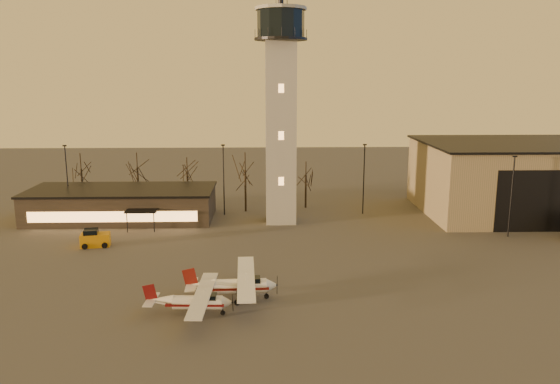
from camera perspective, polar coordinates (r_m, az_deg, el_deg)
name	(u,v)px	position (r m, az deg, el deg)	size (l,w,h in m)	color
ground	(291,315)	(46.58, 1.17, -12.72)	(220.00, 220.00, 0.00)	#3B3836
control_tower	(281,101)	(72.37, 0.08, 9.49)	(6.80, 6.80, 32.60)	#97948F
hangar	(529,178)	(86.43, 24.61, 1.35)	(30.60, 20.60, 10.30)	#8B765A
terminal	(122,204)	(78.80, -16.17, -1.19)	(25.40, 12.20, 4.30)	black
light_poles	(284,181)	(74.65, 0.44, 1.12)	(58.50, 12.25, 10.14)	black
tree_row	(188,168)	(83.36, -9.57, 2.47)	(37.20, 9.20, 8.80)	black
cessna_front	(242,288)	(49.29, -3.99, -9.99)	(8.77, 11.09, 3.06)	white
cessna_rear	(199,304)	(46.69, -8.45, -11.54)	(7.82, 9.88, 2.73)	silver
service_cart	(95,240)	(67.45, -18.79, -4.75)	(3.54, 2.57, 2.08)	#CB820B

